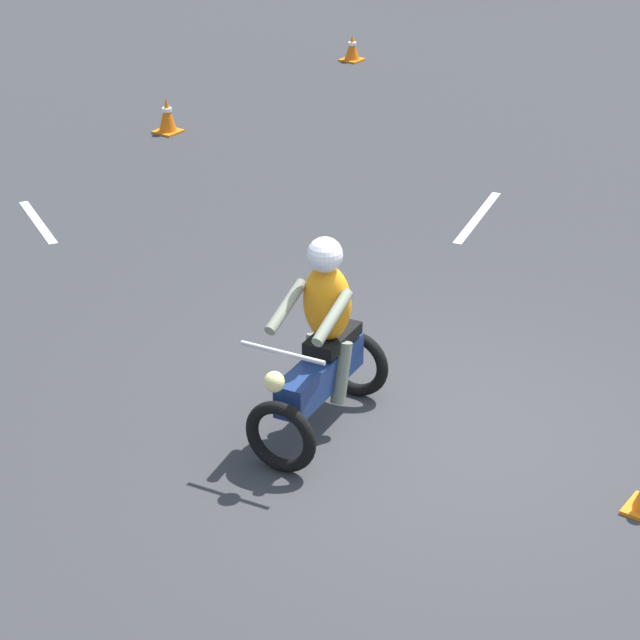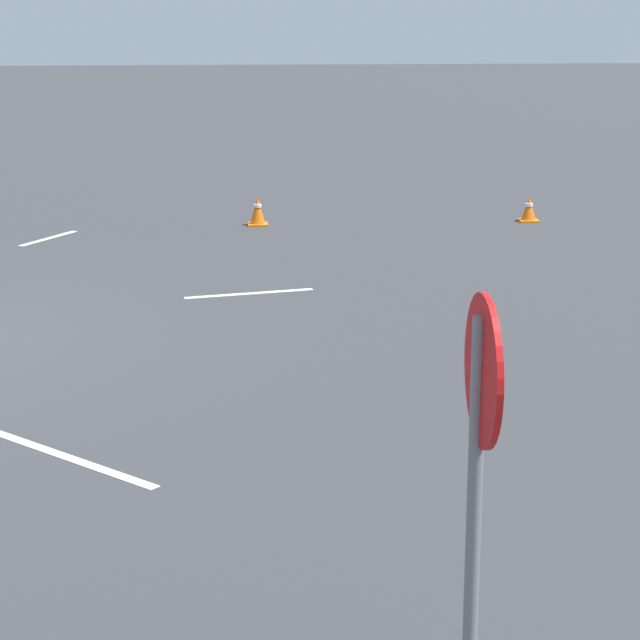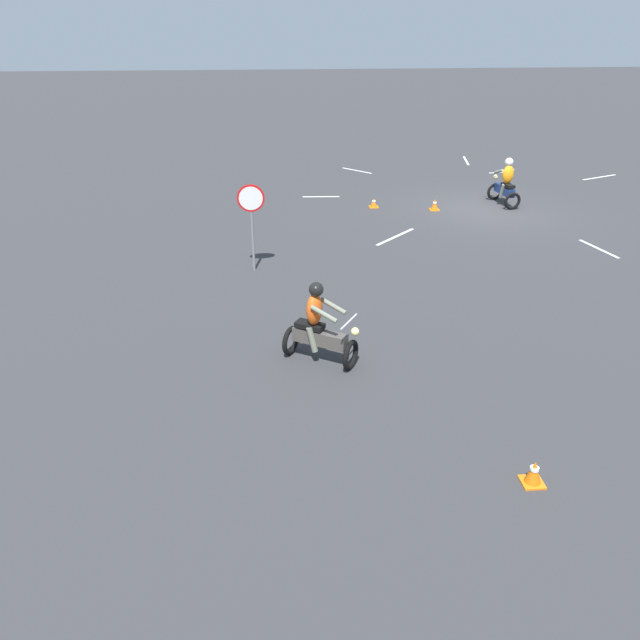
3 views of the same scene
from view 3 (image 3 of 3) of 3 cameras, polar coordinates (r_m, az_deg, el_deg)
The scene contains 13 objects.
ground_plane at distance 22.77m, azimuth 14.77°, elevation 9.78°, with size 120.00×120.00×0.00m, color #333335.
motorcycle_rider_foreground at distance 23.31m, azimuth 16.60°, elevation 11.79°, with size 0.82×1.55×1.66m.
motorcycle_rider_background at distance 11.94m, azimuth -0.15°, elevation -0.72°, with size 1.51×1.24×1.66m.
stop_sign at distance 16.17m, azimuth -6.29°, elevation 9.94°, with size 0.70×0.08×2.30m.
traffic_cone_near_left at distance 9.76m, azimuth 18.96°, elevation -13.08°, with size 0.32×0.32×0.39m.
traffic_cone_near_right at distance 22.29m, azimuth 4.94°, elevation 10.61°, with size 0.32×0.32×0.32m.
traffic_cone_far_right at distance 22.24m, azimuth 10.43°, elevation 10.32°, with size 0.32×0.32×0.38m.
lane_stripe_e at distance 23.60m, azimuth 0.10°, elevation 11.21°, with size 0.10×1.37×0.01m, color silver.
lane_stripe_ne at distance 19.33m, azimuth 6.92°, elevation 7.57°, with size 0.10×2.00×0.01m, color silver.
lane_stripe_n at distance 19.89m, azimuth 24.13°, elevation 5.98°, with size 0.10×1.65×0.01m, color silver.
lane_stripe_sw at distance 28.98m, azimuth 24.18°, elevation 11.83°, with size 0.10×1.93×0.01m, color silver.
lane_stripe_s at distance 30.47m, azimuth 13.21°, elevation 14.01°, with size 0.10×1.87×0.01m, color silver.
lane_stripe_se at distance 27.78m, azimuth 3.40°, elevation 13.48°, with size 0.10×1.61×0.01m, color silver.
Camera 3 is at (7.59, 20.57, 6.15)m, focal length 35.00 mm.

